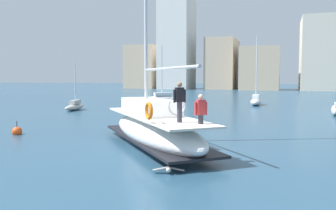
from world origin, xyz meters
The scene contains 8 objects.
ground_plane centered at (0.00, 0.00, 0.00)m, with size 400.00×400.00×0.00m, color #284C66.
main_sailboat centered at (-0.90, 1.00, 0.91)m, with size 8.08×8.84×12.74m.
moored_sloop_near centered at (-9.92, 28.52, 0.59)m, with size 5.44×4.48×7.43m.
moored_sloop_far centered at (1.82, 28.08, 0.57)m, with size 1.26×5.10×8.23m.
moored_cutter_right centered at (-14.94, 15.39, 0.42)m, with size 1.44×3.84×4.76m.
seagull centered at (1.25, -3.21, 0.15)m, with size 1.06×0.49×0.17m.
mooring_buoy centered at (-9.45, 1.58, 0.17)m, with size 0.56×0.56×0.88m.
waterfront_buildings centered at (-0.81, 86.88, 8.62)m, with size 86.74×21.48×27.13m.
Camera 1 is at (4.79, -13.80, 3.18)m, focal length 36.34 mm.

